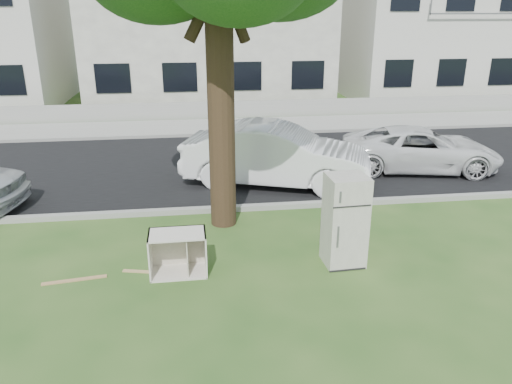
{
  "coord_description": "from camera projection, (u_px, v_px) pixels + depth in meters",
  "views": [
    {
      "loc": [
        -1.01,
        -8.07,
        4.39
      ],
      "look_at": [
        0.14,
        0.6,
        1.13
      ],
      "focal_mm": 35.0,
      "sensor_mm": 36.0,
      "label": 1
    }
  ],
  "objects": [
    {
      "name": "low_wall",
      "position": [
        215.0,
        110.0,
        20.73
      ],
      "size": [
        120.0,
        0.15,
        0.7
      ],
      "primitive_type": "cube",
      "color": "gray",
      "rests_on": "ground"
    },
    {
      "name": "road",
      "position": [
        227.0,
        165.0,
        14.72
      ],
      "size": [
        120.0,
        7.0,
        0.01
      ],
      "primitive_type": "cube",
      "color": "black",
      "rests_on": "ground"
    },
    {
      "name": "kerb_far",
      "position": [
        219.0,
        136.0,
        18.02
      ],
      "size": [
        120.0,
        0.18,
        0.12
      ],
      "primitive_type": "cube",
      "color": "gray",
      "rests_on": "ground"
    },
    {
      "name": "townhouse_center",
      "position": [
        207.0,
        21.0,
        24.11
      ],
      "size": [
        11.22,
        8.16,
        7.44
      ],
      "color": "silver",
      "rests_on": "ground"
    },
    {
      "name": "car_center",
      "position": [
        276.0,
        155.0,
        12.87
      ],
      "size": [
        5.1,
        3.19,
        1.59
      ],
      "primitive_type": "imported",
      "rotation": [
        0.0,
        0.0,
        1.23
      ],
      "color": "white",
      "rests_on": "ground"
    },
    {
      "name": "kerb_near",
      "position": [
        239.0,
        210.0,
        11.43
      ],
      "size": [
        120.0,
        0.18,
        0.12
      ],
      "primitive_type": "cube",
      "color": "gray",
      "rests_on": "ground"
    },
    {
      "name": "ground",
      "position": [
        253.0,
        261.0,
        9.15
      ],
      "size": [
        120.0,
        120.0,
        0.0
      ],
      "primitive_type": "plane",
      "color": "#294F1C"
    },
    {
      "name": "plank_a",
      "position": [
        74.0,
        280.0,
        8.5
      ],
      "size": [
        1.07,
        0.23,
        0.02
      ],
      "primitive_type": "cube",
      "rotation": [
        0.0,
        0.0,
        0.14
      ],
      "color": "tan",
      "rests_on": "ground"
    },
    {
      "name": "plank_b",
      "position": [
        145.0,
        272.0,
        8.77
      ],
      "size": [
        0.8,
        0.27,
        0.02
      ],
      "primitive_type": "cube",
      "rotation": [
        0.0,
        0.0,
        -0.24
      ],
      "color": "tan",
      "rests_on": "ground"
    },
    {
      "name": "townhouse_right",
      "position": [
        441.0,
        26.0,
        25.69
      ],
      "size": [
        10.2,
        8.16,
        6.84
      ],
      "color": "silver",
      "rests_on": "ground"
    },
    {
      "name": "car_right",
      "position": [
        421.0,
        149.0,
        14.1
      ],
      "size": [
        4.67,
        2.83,
        1.21
      ],
      "primitive_type": "imported",
      "rotation": [
        0.0,
        0.0,
        1.37
      ],
      "color": "silver",
      "rests_on": "ground"
    },
    {
      "name": "fridge",
      "position": [
        345.0,
        220.0,
        8.83
      ],
      "size": [
        0.72,
        0.67,
        1.66
      ],
      "primitive_type": "cube",
      "rotation": [
        0.0,
        0.0,
        0.05
      ],
      "color": "beige",
      "rests_on": "ground"
    },
    {
      "name": "cabinet",
      "position": [
        178.0,
        253.0,
        8.63
      ],
      "size": [
        0.98,
        0.61,
        0.76
      ],
      "primitive_type": "cube",
      "rotation": [
        0.0,
        0.0,
        0.01
      ],
      "color": "beige",
      "rests_on": "ground"
    },
    {
      "name": "plank_c",
      "position": [
        165.0,
        259.0,
        9.21
      ],
      "size": [
        0.44,
        0.81,
        0.02
      ],
      "primitive_type": "cube",
      "rotation": [
        0.0,
        0.0,
        1.15
      ],
      "color": "tan",
      "rests_on": "ground"
    },
    {
      "name": "sidewalk",
      "position": [
        217.0,
        127.0,
        19.37
      ],
      "size": [
        120.0,
        2.8,
        0.01
      ],
      "primitive_type": "cube",
      "color": "gray",
      "rests_on": "ground"
    }
  ]
}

